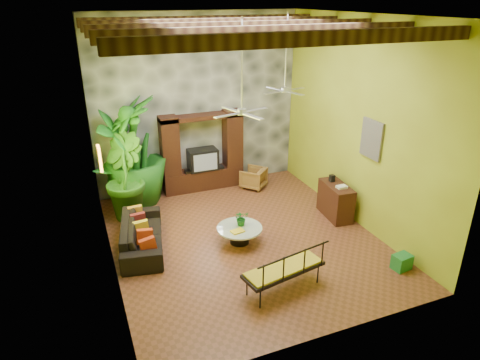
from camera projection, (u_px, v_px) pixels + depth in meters
name	position (u px, v px, depth m)	size (l,w,h in m)	color
ground	(243.00, 238.00, 10.27)	(7.00, 7.00, 0.00)	brown
ceiling	(244.00, 15.00, 8.28)	(6.00, 7.00, 0.02)	silver
back_wall	(197.00, 103.00, 12.25)	(6.00, 0.02, 5.00)	olive
left_wall	(100.00, 156.00, 8.24)	(0.02, 7.00, 5.00)	olive
right_wall	(358.00, 124.00, 10.30)	(0.02, 7.00, 5.00)	olive
stone_accent_wall	(197.00, 104.00, 12.20)	(5.98, 0.10, 4.98)	#3E4247
ceiling_beams	(244.00, 27.00, 8.37)	(5.95, 5.36, 0.22)	#392612
entertainment_center	(203.00, 158.00, 12.55)	(2.40, 0.55, 2.30)	black
ceiling_fan_front	(242.00, 102.00, 8.50)	(1.28, 1.28, 1.86)	silver
ceiling_fan_back	(285.00, 82.00, 10.48)	(1.28, 1.28, 1.86)	silver
wall_art_mask	(100.00, 158.00, 9.27)	(0.06, 0.32, 0.55)	gold
wall_art_painting	(372.00, 139.00, 9.86)	(0.06, 0.70, 0.90)	teal
sofa	(142.00, 234.00, 9.76)	(2.27, 0.89, 0.66)	black
wicker_armchair	(253.00, 178.00, 12.84)	(0.66, 0.68, 0.62)	brown
tall_plant_a	(120.00, 160.00, 11.37)	(1.40, 0.95, 2.66)	#1A631D
tall_plant_b	(123.00, 177.00, 10.85)	(1.23, 0.99, 2.23)	#265D18
tall_plant_c	(134.00, 151.00, 11.53)	(1.67, 1.67, 2.98)	#1E6219
coffee_table	(240.00, 233.00, 9.97)	(1.06, 1.06, 0.40)	black
centerpiece_plant	(241.00, 218.00, 9.95)	(0.33, 0.28, 0.36)	#185C1C
yellow_tray	(238.00, 231.00, 9.73)	(0.29, 0.21, 0.03)	gold
iron_bench	(286.00, 268.00, 8.21)	(1.74, 0.90, 0.57)	black
side_console	(336.00, 201.00, 11.10)	(0.50, 1.12, 0.89)	#381F11
green_bin	(402.00, 262.00, 9.04)	(0.38, 0.28, 0.33)	#207934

